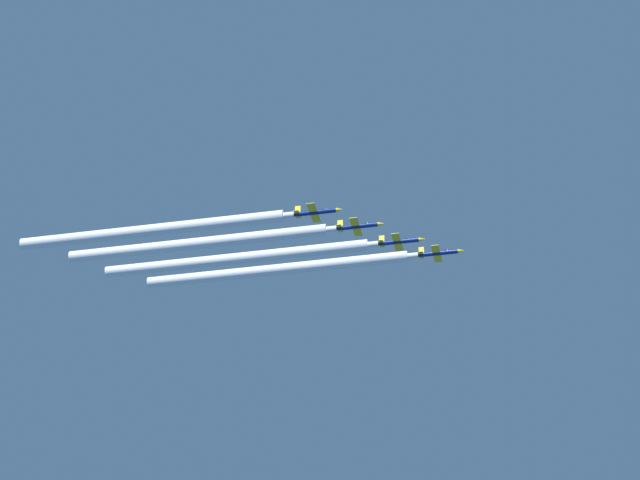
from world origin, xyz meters
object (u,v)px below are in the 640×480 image
jet_lead (440,253)px  jet_third_echelon (359,226)px  jet_second_echelon (401,241)px  jet_fourth_echelon (317,212)px

jet_lead → jet_third_echelon: (17.98, -16.16, -1.86)m
jet_lead → jet_second_echelon: (8.63, -8.11, -1.14)m
jet_third_echelon → jet_fourth_echelon: 12.73m
jet_lead → jet_fourth_echelon: jet_lead is taller
jet_second_echelon → jet_fourth_echelon: 25.06m
jet_third_echelon → jet_lead: bearing=138.1°
jet_lead → jet_fourth_echelon: size_ratio=1.00×
jet_second_echelon → jet_third_echelon: bearing=-40.7°
jet_second_echelon → jet_third_echelon: 12.36m
jet_lead → jet_third_echelon: 24.25m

